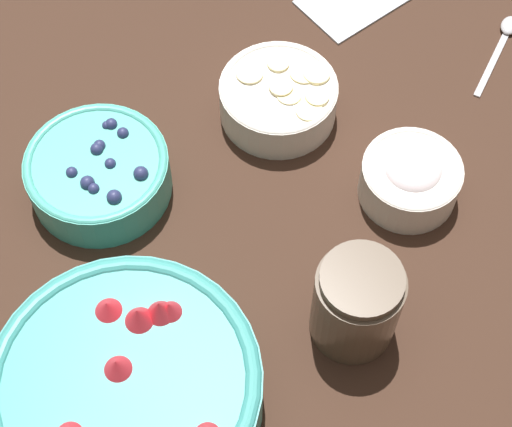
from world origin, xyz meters
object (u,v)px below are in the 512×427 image
Objects in this scene: bowl_strawberries at (129,389)px; bowl_blueberries at (98,172)px; bowl_bananas at (279,97)px; bowl_cream at (411,177)px; jar_chocolate at (356,305)px.

bowl_blueberries is at bearing 42.53° from bowl_strawberries.
bowl_strawberries reaches higher than bowl_blueberries.
bowl_bananas is 1.25× the size of bowl_cream.
bowl_bananas is at bearing 8.19° from bowl_strawberries.
bowl_strawberries is at bearing -137.47° from bowl_blueberries.
bowl_blueberries is 0.31m from jar_chocolate.
bowl_cream is at bearing -97.77° from bowl_bananas.
jar_chocolate reaches higher than bowl_bananas.
jar_chocolate reaches higher than bowl_blueberries.
bowl_strawberries reaches higher than bowl_bananas.
bowl_bananas is 0.18m from bowl_cream.
bowl_strawberries is 0.23m from jar_chocolate.
bowl_blueberries is 1.44× the size of bowl_cream.
bowl_blueberries and bowl_cream have the same top height.
jar_chocolate is at bearing -134.89° from bowl_bananas.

